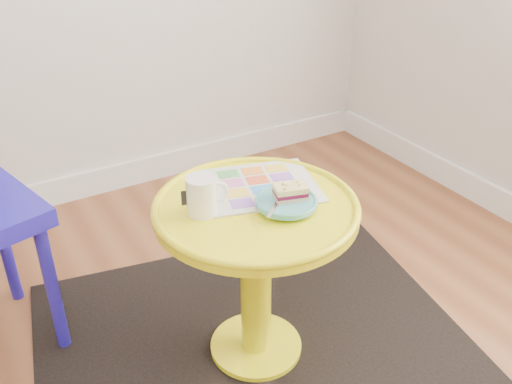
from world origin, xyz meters
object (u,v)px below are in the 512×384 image
mug (202,194)px  side_table (256,250)px  newspaper (260,186)px  plate (286,202)px

mug → side_table: bearing=0.5°
newspaper → mug: (-0.20, -0.04, 0.05)m
newspaper → mug: bearing=-151.7°
side_table → newspaper: 0.18m
side_table → mug: (-0.14, 0.04, 0.20)m
side_table → newspaper: size_ratio=1.76×
newspaper → mug: size_ratio=2.81×
mug → newspaper: bearing=28.1°
side_table → mug: 0.25m
newspaper → plate: 0.13m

